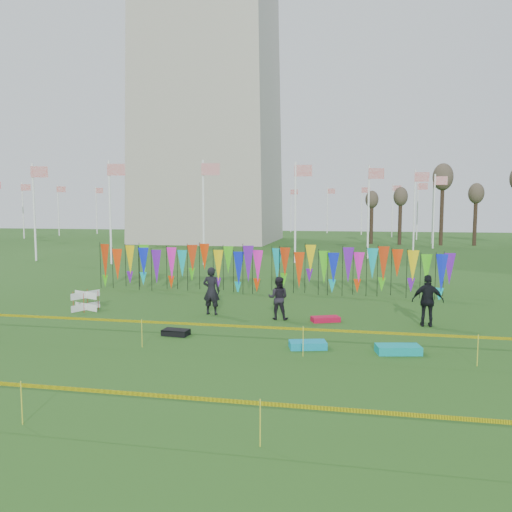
% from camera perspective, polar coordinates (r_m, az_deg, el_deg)
% --- Properties ---
extents(ground, '(160.00, 160.00, 0.00)m').
position_cam_1_polar(ground, '(17.11, -4.91, -9.28)').
color(ground, '#204914').
rests_on(ground, ground).
extents(flagpole_ring, '(57.40, 56.16, 8.00)m').
position_cam_1_polar(flagpole_ring, '(66.55, -5.14, 5.16)').
color(flagpole_ring, white).
rests_on(flagpole_ring, ground).
extents(banner_row, '(18.64, 0.64, 2.34)m').
position_cam_1_polar(banner_row, '(25.66, 1.35, -1.00)').
color(banner_row, black).
rests_on(banner_row, ground).
extents(caution_tape_near, '(26.00, 0.02, 0.90)m').
position_cam_1_polar(caution_tape_near, '(15.56, -7.31, -7.86)').
color(caution_tape_near, '#F6EA05').
rests_on(caution_tape_near, ground).
extents(caution_tape_far, '(26.00, 0.02, 0.90)m').
position_cam_1_polar(caution_tape_far, '(10.50, -17.57, -14.71)').
color(caution_tape_far, '#F6EA05').
rests_on(caution_tape_far, ground).
extents(box_kite, '(0.74, 0.74, 0.83)m').
position_cam_1_polar(box_kite, '(22.59, -18.88, -4.87)').
color(box_kite, '#BA150D').
rests_on(box_kite, ground).
extents(person_left, '(0.75, 0.57, 1.97)m').
position_cam_1_polar(person_left, '(20.55, -5.12, -3.98)').
color(person_left, black).
rests_on(person_left, ground).
extents(person_mid, '(0.84, 0.54, 1.69)m').
position_cam_1_polar(person_mid, '(19.64, 2.56, -4.82)').
color(person_mid, black).
rests_on(person_mid, ground).
extents(person_right, '(1.16, 0.70, 1.92)m').
position_cam_1_polar(person_right, '(19.49, 19.04, -4.85)').
color(person_right, black).
rests_on(person_right, ground).
extents(kite_bag_turquoise, '(1.24, 0.84, 0.23)m').
position_cam_1_polar(kite_bag_turquoise, '(15.86, 5.93, -10.06)').
color(kite_bag_turquoise, '#0C9BC1').
rests_on(kite_bag_turquoise, ground).
extents(kite_bag_red, '(1.18, 0.86, 0.20)m').
position_cam_1_polar(kite_bag_red, '(19.54, 7.95, -7.15)').
color(kite_bag_red, '#C00C32').
rests_on(kite_bag_red, ground).
extents(kite_bag_black, '(0.93, 0.59, 0.21)m').
position_cam_1_polar(kite_bag_black, '(17.55, -9.15, -8.61)').
color(kite_bag_black, black).
rests_on(kite_bag_black, ground).
extents(kite_bag_teal, '(1.40, 0.87, 0.25)m').
position_cam_1_polar(kite_bag_teal, '(15.85, 15.93, -10.22)').
color(kite_bag_teal, '#0BA1A5').
rests_on(kite_bag_teal, ground).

